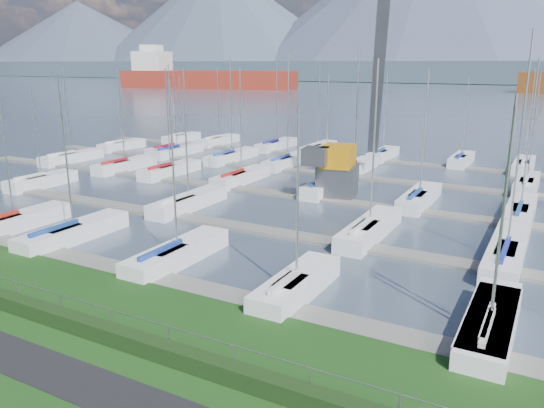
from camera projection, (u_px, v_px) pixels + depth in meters
The scene contains 9 objects.
path at pixel (72, 379), 19.01m from camera, with size 160.00×2.00×0.04m, color black.
water at pixel (531, 88), 242.19m from camera, with size 800.00×540.00×0.20m, color #414E5F.
hedge at pixel (123, 338), 21.12m from camera, with size 80.00×0.70×0.70m, color black.
fence at pixel (129, 315), 21.24m from camera, with size 0.04×0.04×80.00m, color gray.
foothill at pixel (540, 72), 299.91m from camera, with size 900.00×80.00×12.00m, color #435562.
docks at pixel (353, 203), 43.66m from camera, with size 90.00×41.60×0.25m.
crane at pixel (349, 131), 45.43m from camera, with size 6.61×13.19×22.35m.
cargo_ship_west at pixel (199, 79), 241.80m from camera, with size 81.85×33.53×21.50m.
sailboat_fleet at pixel (331, 131), 45.20m from camera, with size 76.11×49.15×13.37m.
Camera 1 is at (14.32, -14.26, 10.99)m, focal length 35.00 mm.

